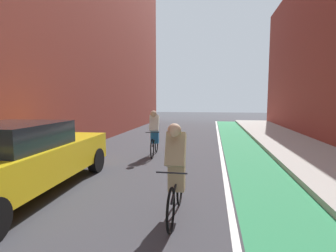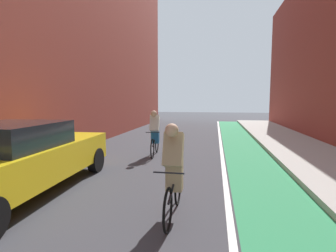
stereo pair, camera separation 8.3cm
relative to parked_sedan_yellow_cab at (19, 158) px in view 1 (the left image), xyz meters
name	(u,v)px [view 1 (the left image)]	position (x,y,z in m)	size (l,w,h in m)	color
ground_plane	(153,179)	(2.47, 1.56, -0.79)	(70.70, 70.70, 0.00)	#38383D
bike_lane_paint	(252,164)	(5.20, 3.56, -0.79)	(1.60, 32.13, 0.00)	#2D8451
lane_divider_stripe	(223,163)	(4.30, 3.56, -0.79)	(0.12, 32.13, 0.00)	white
sidewalk_right	(329,165)	(7.37, 3.56, -0.72)	(2.75, 32.13, 0.14)	#A8A59E
parked_sedan_yellow_cab	(19,158)	(0.00, 0.00, 0.00)	(2.10, 4.82, 1.53)	yellow
cyclist_mid	(176,170)	(3.35, -0.45, 0.02)	(0.48, 1.73, 1.62)	black
cyclist_trailing	(154,133)	(1.91, 4.29, 0.02)	(0.48, 1.73, 1.62)	black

